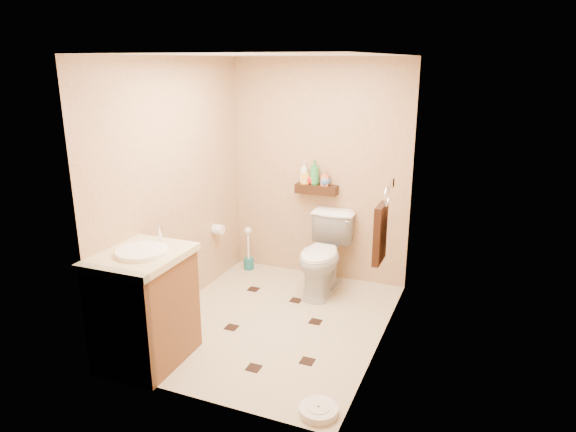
% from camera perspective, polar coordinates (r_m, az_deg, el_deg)
% --- Properties ---
extents(ground, '(2.50, 2.50, 0.00)m').
position_cam_1_polar(ground, '(4.92, -1.64, -11.71)').
color(ground, beige).
rests_on(ground, ground).
extents(wall_back, '(2.00, 0.04, 2.40)m').
position_cam_1_polar(wall_back, '(5.61, 3.48, 4.96)').
color(wall_back, tan).
rests_on(wall_back, ground).
extents(wall_front, '(2.00, 0.04, 2.40)m').
position_cam_1_polar(wall_front, '(3.43, -10.35, -3.12)').
color(wall_front, tan).
rests_on(wall_front, ground).
extents(wall_left, '(0.04, 2.50, 2.40)m').
position_cam_1_polar(wall_left, '(4.96, -12.39, 3.00)').
color(wall_left, tan).
rests_on(wall_left, ground).
extents(wall_right, '(0.04, 2.50, 2.40)m').
position_cam_1_polar(wall_right, '(4.18, 10.85, 0.53)').
color(wall_right, tan).
rests_on(wall_right, ground).
extents(ceiling, '(2.00, 2.50, 0.02)m').
position_cam_1_polar(ceiling, '(4.32, -1.91, 17.46)').
color(ceiling, silver).
rests_on(ceiling, wall_back).
extents(wall_shelf, '(0.46, 0.14, 0.10)m').
position_cam_1_polar(wall_shelf, '(5.57, 3.18, 2.99)').
color(wall_shelf, '#331F0E').
rests_on(wall_shelf, wall_back).
extents(floor_accents, '(1.13, 1.44, 0.01)m').
position_cam_1_polar(floor_accents, '(4.87, -1.34, -11.99)').
color(floor_accents, black).
rests_on(floor_accents, ground).
extents(toilet, '(0.47, 0.81, 0.82)m').
position_cam_1_polar(toilet, '(5.39, 3.96, -4.33)').
color(toilet, white).
rests_on(toilet, ground).
extents(vanity, '(0.64, 0.77, 1.07)m').
position_cam_1_polar(vanity, '(4.31, -15.64, -9.59)').
color(vanity, brown).
rests_on(vanity, ground).
extents(bathroom_scale, '(0.33, 0.33, 0.06)m').
position_cam_1_polar(bathroom_scale, '(3.82, 3.41, -20.73)').
color(bathroom_scale, white).
rests_on(bathroom_scale, ground).
extents(toilet_brush, '(0.12, 0.12, 0.52)m').
position_cam_1_polar(toilet_brush, '(6.04, -4.41, -4.28)').
color(toilet_brush, '#1A666A').
rests_on(toilet_brush, ground).
extents(towel_ring, '(0.12, 0.30, 0.76)m').
position_cam_1_polar(towel_ring, '(4.51, 10.25, -1.64)').
color(towel_ring, silver).
rests_on(towel_ring, wall_right).
extents(toilet_paper, '(0.12, 0.11, 0.12)m').
position_cam_1_polar(toilet_paper, '(5.62, -7.77, -1.49)').
color(toilet_paper, white).
rests_on(toilet_paper, wall_left).
extents(bottle_a, '(0.12, 0.12, 0.24)m').
position_cam_1_polar(bottle_a, '(5.58, 1.80, 4.83)').
color(bottle_a, white).
rests_on(bottle_a, wall_shelf).
extents(bottle_b, '(0.11, 0.11, 0.18)m').
position_cam_1_polar(bottle_b, '(5.59, 1.86, 4.52)').
color(bottle_b, yellow).
rests_on(bottle_b, wall_shelf).
extents(bottle_c, '(0.12, 0.12, 0.14)m').
position_cam_1_polar(bottle_c, '(5.56, 2.68, 4.22)').
color(bottle_c, red).
rests_on(bottle_c, wall_shelf).
extents(bottle_d, '(0.15, 0.15, 0.27)m').
position_cam_1_polar(bottle_d, '(5.54, 2.95, 4.88)').
color(bottle_d, green).
rests_on(bottle_d, wall_shelf).
extents(bottle_e, '(0.09, 0.09, 0.17)m').
position_cam_1_polar(bottle_e, '(5.51, 4.14, 4.27)').
color(bottle_e, '#E9704D').
rests_on(bottle_e, wall_shelf).
extents(bottle_f, '(0.13, 0.13, 0.14)m').
position_cam_1_polar(bottle_f, '(5.52, 4.16, 4.11)').
color(bottle_f, '#456DAE').
rests_on(bottle_f, wall_shelf).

